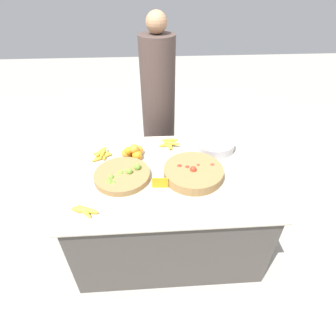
% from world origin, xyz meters
% --- Properties ---
extents(ground_plane, '(12.00, 12.00, 0.00)m').
position_xyz_m(ground_plane, '(0.00, 0.00, 0.00)').
color(ground_plane, '#A39E93').
extents(market_table, '(1.49, 1.11, 0.73)m').
position_xyz_m(market_table, '(0.00, 0.00, 0.37)').
color(market_table, '#4C4742').
rests_on(market_table, ground_plane).
extents(lime_bowl, '(0.42, 0.42, 0.09)m').
position_xyz_m(lime_bowl, '(-0.35, -0.04, 0.76)').
color(lime_bowl, olive).
rests_on(lime_bowl, market_table).
extents(tomato_basket, '(0.45, 0.45, 0.11)m').
position_xyz_m(tomato_basket, '(0.19, -0.05, 0.77)').
color(tomato_basket, olive).
rests_on(tomato_basket, market_table).
extents(orange_pile, '(0.18, 0.16, 0.13)m').
position_xyz_m(orange_pile, '(-0.28, 0.23, 0.78)').
color(orange_pile, orange).
rests_on(orange_pile, market_table).
extents(metal_bowl, '(0.35, 0.35, 0.08)m').
position_xyz_m(metal_bowl, '(0.42, 0.32, 0.77)').
color(metal_bowl, '#B7B7BF').
rests_on(metal_bowl, market_table).
extents(price_sign, '(0.12, 0.01, 0.09)m').
position_xyz_m(price_sign, '(-0.07, -0.16, 0.78)').
color(price_sign, orange).
rests_on(price_sign, market_table).
extents(banana_bunch_middle_left, '(0.19, 0.14, 0.04)m').
position_xyz_m(banana_bunch_middle_left, '(-0.57, -0.37, 0.75)').
color(banana_bunch_middle_left, gold).
rests_on(banana_bunch_middle_left, market_table).
extents(banana_bunch_front_center, '(0.17, 0.18, 0.06)m').
position_xyz_m(banana_bunch_front_center, '(-0.53, 0.26, 0.76)').
color(banana_bunch_front_center, gold).
rests_on(banana_bunch_front_center, market_table).
extents(banana_bunch_back_center, '(0.20, 0.14, 0.06)m').
position_xyz_m(banana_bunch_back_center, '(0.04, 0.38, 0.76)').
color(banana_bunch_back_center, gold).
rests_on(banana_bunch_back_center, market_table).
extents(vendor_person, '(0.34, 0.34, 1.71)m').
position_xyz_m(vendor_person, '(-0.04, 0.96, 0.79)').
color(vendor_person, '#473833').
rests_on(vendor_person, ground_plane).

